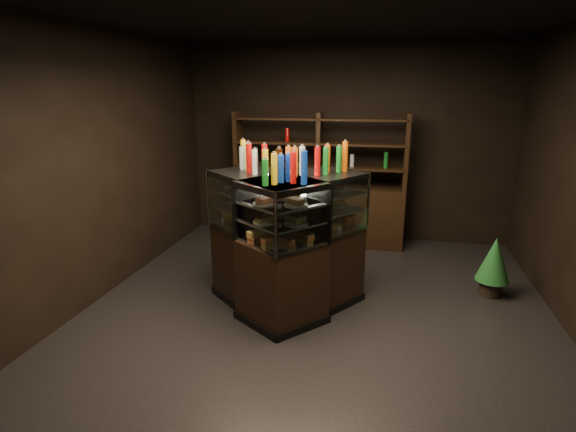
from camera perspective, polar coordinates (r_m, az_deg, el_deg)
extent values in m
plane|color=black|center=(5.18, 4.04, -10.95)|extent=(5.00, 5.00, 0.00)
cube|color=black|center=(7.15, 7.34, 9.12)|extent=(5.00, 0.02, 3.00)
cube|color=black|center=(2.33, -4.58, -5.45)|extent=(5.00, 0.02, 3.00)
cube|color=black|center=(5.62, -21.88, 6.21)|extent=(0.02, 5.00, 3.00)
cube|color=black|center=(4.66, 4.83, 24.01)|extent=(5.00, 5.00, 0.02)
cube|color=black|center=(4.88, 1.82, -7.12)|extent=(1.30, 1.46, 0.86)
cube|color=black|center=(5.04, 1.78, -11.22)|extent=(1.34, 1.51, 0.08)
cube|color=black|center=(4.57, 1.93, 4.63)|extent=(1.30, 1.46, 0.06)
cube|color=silver|center=(4.72, 1.86, -2.17)|extent=(1.22, 1.39, 0.02)
cube|color=silver|center=(4.66, 1.89, 0.20)|extent=(1.22, 1.39, 0.02)
cube|color=silver|center=(4.61, 1.91, 2.39)|extent=(1.22, 1.39, 0.02)
cube|color=white|center=(4.41, 5.00, 0.45)|extent=(0.76, 1.09, 0.61)
cylinder|color=silver|center=(4.91, 10.14, 1.89)|extent=(0.03, 0.03, 0.63)
cylinder|color=silver|center=(3.97, -1.57, -1.26)|extent=(0.03, 0.03, 0.63)
cube|color=black|center=(4.91, -2.71, -6.94)|extent=(1.43, 1.37, 0.86)
cube|color=black|center=(5.08, -2.65, -11.01)|extent=(1.47, 1.41, 0.08)
cube|color=black|center=(4.61, -2.87, 4.72)|extent=(1.43, 1.37, 0.06)
cube|color=silver|center=(4.76, -2.78, -2.03)|extent=(1.35, 1.30, 0.02)
cube|color=silver|center=(4.70, -2.81, 0.33)|extent=(1.35, 1.30, 0.02)
cube|color=silver|center=(4.65, -2.84, 2.50)|extent=(1.35, 1.30, 0.02)
cube|color=white|center=(4.50, -6.45, 0.76)|extent=(1.00, 0.88, 0.61)
cylinder|color=silver|center=(3.97, -1.57, -1.26)|extent=(0.03, 0.03, 0.63)
cylinder|color=silver|center=(5.08, -10.07, 2.37)|extent=(0.03, 0.03, 0.63)
cube|color=#CD7A49|center=(4.33, -3.08, -3.36)|extent=(0.18, 0.20, 0.06)
cube|color=#CD7A49|center=(4.47, -0.89, -2.72)|extent=(0.18, 0.20, 0.06)
cube|color=#CD7A49|center=(4.61, 1.17, -2.12)|extent=(0.18, 0.20, 0.06)
cube|color=#CD7A49|center=(4.76, 3.10, -1.55)|extent=(0.18, 0.20, 0.06)
cube|color=#CD7A49|center=(4.92, 4.91, -1.01)|extent=(0.18, 0.20, 0.06)
cube|color=#CD7A49|center=(5.08, 6.61, -0.51)|extent=(0.18, 0.20, 0.06)
cylinder|color=white|center=(4.33, -2.86, -0.81)|extent=(0.24, 0.24, 0.02)
cube|color=#CD7A49|center=(4.32, -2.87, -0.38)|extent=(0.17, 0.19, 0.05)
cylinder|color=white|center=(4.54, 0.38, 0.02)|extent=(0.24, 0.24, 0.02)
cube|color=#CD7A49|center=(4.53, 0.38, 0.44)|extent=(0.17, 0.19, 0.05)
cylinder|color=white|center=(4.77, 3.32, 0.78)|extent=(0.24, 0.24, 0.02)
cube|color=#CD7A49|center=(4.76, 3.33, 1.18)|extent=(0.17, 0.19, 0.05)
cylinder|color=white|center=(5.01, 5.99, 1.46)|extent=(0.24, 0.24, 0.02)
cube|color=#CD7A49|center=(5.00, 6.01, 1.85)|extent=(0.17, 0.19, 0.05)
cylinder|color=white|center=(4.28, -2.90, 1.53)|extent=(0.24, 0.24, 0.02)
cube|color=#CD7A49|center=(4.27, -2.90, 1.98)|extent=(0.17, 0.19, 0.05)
cylinder|color=white|center=(4.50, 0.38, 2.26)|extent=(0.24, 0.24, 0.02)
cube|color=#CD7A49|center=(4.49, 0.38, 2.69)|extent=(0.17, 0.19, 0.05)
cylinder|color=white|center=(4.72, 3.36, 2.92)|extent=(0.24, 0.24, 0.02)
cube|color=#CD7A49|center=(4.72, 3.37, 3.33)|extent=(0.17, 0.19, 0.05)
cylinder|color=white|center=(4.97, 6.06, 3.51)|extent=(0.24, 0.24, 0.02)
cube|color=#CD7A49|center=(4.96, 6.07, 3.90)|extent=(0.17, 0.19, 0.05)
cube|color=#CD7A49|center=(5.19, -6.47, -0.14)|extent=(0.19, 0.19, 0.06)
cube|color=#CD7A49|center=(5.00, -5.20, -0.72)|extent=(0.19, 0.19, 0.06)
cube|color=#CD7A49|center=(4.82, -3.84, -1.34)|extent=(0.19, 0.19, 0.06)
cube|color=#CD7A49|center=(4.64, -2.37, -2.01)|extent=(0.19, 0.19, 0.06)
cube|color=#CD7A49|center=(4.47, -0.79, -2.72)|extent=(0.19, 0.19, 0.06)
cube|color=#CD7A49|center=(4.30, 0.93, -3.50)|extent=(0.19, 0.19, 0.06)
cylinder|color=white|center=(5.11, -5.92, 1.76)|extent=(0.24, 0.24, 0.02)
cube|color=#CD7A49|center=(5.10, -5.93, 2.13)|extent=(0.18, 0.18, 0.05)
cylinder|color=white|center=(4.83, -3.91, 0.97)|extent=(0.24, 0.24, 0.02)
cube|color=#CD7A49|center=(4.82, -3.92, 1.36)|extent=(0.18, 0.18, 0.05)
cylinder|color=white|center=(4.56, -1.66, 0.08)|extent=(0.24, 0.24, 0.02)
cube|color=#CD7A49|center=(4.55, -1.66, 0.49)|extent=(0.18, 0.18, 0.05)
cylinder|color=white|center=(4.30, 0.87, -0.92)|extent=(0.24, 0.24, 0.02)
cube|color=#CD7A49|center=(4.29, 0.87, -0.48)|extent=(0.18, 0.18, 0.05)
cylinder|color=white|center=(5.07, -5.98, 3.76)|extent=(0.24, 0.24, 0.02)
cube|color=#CD7A49|center=(5.06, -5.99, 4.15)|extent=(0.18, 0.18, 0.05)
cylinder|color=white|center=(4.79, -3.95, 3.08)|extent=(0.24, 0.24, 0.02)
cube|color=#CD7A49|center=(4.78, -3.96, 3.48)|extent=(0.18, 0.18, 0.05)
cylinder|color=white|center=(4.51, -1.68, 2.31)|extent=(0.24, 0.24, 0.02)
cube|color=#CD7A49|center=(4.51, -1.68, 2.74)|extent=(0.18, 0.18, 0.05)
cylinder|color=white|center=(4.25, 0.88, 1.44)|extent=(0.24, 0.24, 0.02)
cube|color=#CD7A49|center=(4.24, 0.88, 1.89)|extent=(0.18, 0.18, 0.05)
cylinder|color=#147223|center=(4.18, -3.52, 5.88)|extent=(0.06, 0.06, 0.28)
cylinder|color=silver|center=(4.15, -3.56, 7.92)|extent=(0.03, 0.03, 0.02)
cylinder|color=yellow|center=(4.24, -2.46, 6.05)|extent=(0.06, 0.06, 0.28)
cylinder|color=silver|center=(4.22, -2.48, 8.06)|extent=(0.03, 0.03, 0.02)
cylinder|color=silver|center=(4.30, -1.43, 6.21)|extent=(0.06, 0.06, 0.28)
cylinder|color=silver|center=(4.28, -1.44, 8.19)|extent=(0.03, 0.03, 0.02)
cylinder|color=black|center=(4.37, -0.43, 6.37)|extent=(0.06, 0.06, 0.28)
cylinder|color=silver|center=(4.35, -0.43, 8.32)|extent=(0.03, 0.03, 0.02)
cylinder|color=#0F38B2|center=(4.44, 0.54, 6.52)|extent=(0.06, 0.06, 0.28)
cylinder|color=silver|center=(4.42, 0.55, 8.44)|extent=(0.03, 0.03, 0.02)
cylinder|color=#D8590A|center=(4.51, 1.49, 6.66)|extent=(0.06, 0.06, 0.28)
cylinder|color=silver|center=(4.48, 1.50, 8.55)|extent=(0.03, 0.03, 0.02)
cylinder|color=#B20C0A|center=(4.58, 2.40, 6.80)|extent=(0.06, 0.06, 0.28)
cylinder|color=silver|center=(4.56, 2.42, 8.66)|extent=(0.03, 0.03, 0.02)
cylinder|color=#147223|center=(4.65, 3.29, 6.93)|extent=(0.06, 0.06, 0.28)
cylinder|color=silver|center=(4.63, 3.32, 8.76)|extent=(0.03, 0.03, 0.02)
cylinder|color=yellow|center=(4.72, 4.15, 7.06)|extent=(0.06, 0.06, 0.28)
cylinder|color=silver|center=(4.70, 4.19, 8.86)|extent=(0.03, 0.03, 0.02)
cylinder|color=silver|center=(4.79, 4.98, 7.18)|extent=(0.06, 0.06, 0.28)
cylinder|color=silver|center=(4.77, 5.03, 8.95)|extent=(0.03, 0.03, 0.02)
cylinder|color=black|center=(4.87, 5.79, 7.29)|extent=(0.06, 0.06, 0.28)
cylinder|color=silver|center=(4.85, 5.84, 9.04)|extent=(0.03, 0.03, 0.02)
cylinder|color=#0F38B2|center=(4.94, 6.58, 7.40)|extent=(0.06, 0.06, 0.28)
cylinder|color=silver|center=(4.92, 6.64, 9.13)|extent=(0.03, 0.03, 0.02)
cylinder|color=#147223|center=(5.05, -6.39, 7.59)|extent=(0.06, 0.06, 0.28)
cylinder|color=silver|center=(5.03, -6.45, 9.28)|extent=(0.03, 0.03, 0.02)
cylinder|color=yellow|center=(4.96, -5.81, 7.46)|extent=(0.06, 0.06, 0.28)
cylinder|color=silver|center=(4.94, -5.86, 9.18)|extent=(0.03, 0.03, 0.02)
cylinder|color=silver|center=(4.88, -5.20, 7.33)|extent=(0.06, 0.06, 0.28)
cylinder|color=silver|center=(4.86, -5.25, 9.08)|extent=(0.03, 0.03, 0.02)
cylinder|color=black|center=(4.79, -4.57, 7.18)|extent=(0.06, 0.06, 0.28)
cylinder|color=silver|center=(4.77, -4.61, 8.96)|extent=(0.03, 0.03, 0.02)
cylinder|color=#0F38B2|center=(4.71, -3.92, 7.04)|extent=(0.06, 0.06, 0.28)
cylinder|color=silver|center=(4.69, -3.96, 8.85)|extent=(0.03, 0.03, 0.02)
cylinder|color=#D8590A|center=(4.62, -3.25, 6.88)|extent=(0.06, 0.06, 0.28)
cylinder|color=silver|center=(4.60, -3.28, 8.73)|extent=(0.03, 0.03, 0.02)
cylinder|color=#B20C0A|center=(4.54, -2.55, 6.72)|extent=(0.06, 0.06, 0.28)
cylinder|color=silver|center=(4.52, -2.58, 8.60)|extent=(0.03, 0.03, 0.02)
cylinder|color=#147223|center=(4.46, -1.83, 6.55)|extent=(0.06, 0.06, 0.28)
cylinder|color=silver|center=(4.44, -1.85, 8.46)|extent=(0.03, 0.03, 0.02)
cylinder|color=yellow|center=(4.38, -1.08, 6.38)|extent=(0.06, 0.06, 0.28)
cylinder|color=silver|center=(4.35, -1.09, 8.32)|extent=(0.03, 0.03, 0.02)
cylinder|color=silver|center=(4.29, -0.30, 6.19)|extent=(0.06, 0.06, 0.28)
cylinder|color=silver|center=(4.27, -0.31, 8.18)|extent=(0.03, 0.03, 0.02)
cylinder|color=black|center=(4.21, 0.50, 6.00)|extent=(0.06, 0.06, 0.28)
cylinder|color=silver|center=(4.19, 0.51, 8.02)|extent=(0.03, 0.03, 0.02)
cylinder|color=#0F38B2|center=(4.14, 1.34, 5.80)|extent=(0.06, 0.06, 0.28)
cylinder|color=silver|center=(4.11, 1.36, 7.86)|extent=(0.03, 0.03, 0.02)
cylinder|color=black|center=(5.82, 24.32, -8.27)|extent=(0.25, 0.25, 0.19)
cone|color=#195A21|center=(5.69, 24.73, -5.00)|extent=(0.38, 0.38, 0.52)
cone|color=#195A21|center=(5.63, 24.93, -3.36)|extent=(0.29, 0.29, 0.37)
cube|color=black|center=(6.96, 3.84, 0.20)|extent=(2.58, 0.47, 0.90)
cube|color=black|center=(7.03, -6.31, 8.62)|extent=(0.07, 0.38, 1.10)
cube|color=black|center=(6.76, 4.00, 8.38)|extent=(0.07, 0.38, 1.10)
cube|color=black|center=(6.71, 14.79, 7.84)|extent=(0.07, 0.38, 1.10)
cube|color=black|center=(6.79, 3.96, 6.29)|extent=(2.53, 0.43, 0.03)
cube|color=black|center=(6.74, 4.02, 9.22)|extent=(2.53, 0.43, 0.03)
cube|color=black|center=(6.71, 4.08, 12.19)|extent=(2.53, 0.43, 0.03)
cylinder|color=#147223|center=(6.97, -4.08, 7.58)|extent=(0.06, 0.06, 0.22)
cylinder|color=yellow|center=(6.85, -0.10, 7.47)|extent=(0.06, 0.06, 0.22)
cylinder|color=silver|center=(6.77, 3.98, 7.33)|extent=(0.06, 0.06, 0.22)
cylinder|color=black|center=(6.73, 8.14, 7.15)|extent=(0.06, 0.06, 0.22)
cylinder|color=#0F38B2|center=(6.72, 12.32, 6.93)|extent=(0.06, 0.06, 0.22)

